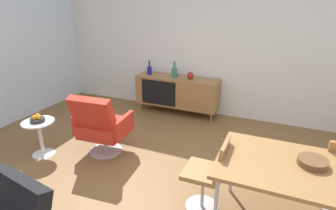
{
  "coord_description": "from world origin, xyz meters",
  "views": [
    {
      "loc": [
        1.29,
        -2.45,
        2.14
      ],
      "look_at": [
        0.07,
        0.39,
        0.94
      ],
      "focal_mm": 29.62,
      "sensor_mm": 36.0,
      "label": 1
    }
  ],
  "objects_px": {
    "dining_table": "(309,173)",
    "vase_ceramic_small": "(174,72)",
    "dining_chair_near_window": "(209,172)",
    "lounge_chair_red": "(101,124)",
    "fruit_bowl": "(37,119)",
    "vase_cobalt": "(190,75)",
    "vase_sculptural_dark": "(149,70)",
    "sideboard": "(177,91)",
    "side_table_round": "(40,134)",
    "wooden_bowl_on_table": "(313,162)"
  },
  "relations": [
    {
      "from": "dining_table",
      "to": "fruit_bowl",
      "type": "distance_m",
      "value": 3.41
    },
    {
      "from": "lounge_chair_red",
      "to": "dining_chair_near_window",
      "type": "bearing_deg",
      "value": -16.36
    },
    {
      "from": "vase_cobalt",
      "to": "vase_sculptural_dark",
      "type": "relative_size",
      "value": 0.48
    },
    {
      "from": "wooden_bowl_on_table",
      "to": "sideboard",
      "type": "bearing_deg",
      "value": 133.88
    },
    {
      "from": "vase_sculptural_dark",
      "to": "side_table_round",
      "type": "xyz_separation_m",
      "value": [
        -0.63,
        -2.23,
        -0.49
      ]
    },
    {
      "from": "dining_chair_near_window",
      "to": "lounge_chair_red",
      "type": "height_order",
      "value": "lounge_chair_red"
    },
    {
      "from": "vase_cobalt",
      "to": "fruit_bowl",
      "type": "distance_m",
      "value": 2.69
    },
    {
      "from": "vase_ceramic_small",
      "to": "wooden_bowl_on_table",
      "type": "xyz_separation_m",
      "value": [
        2.26,
        -2.29,
        -0.05
      ]
    },
    {
      "from": "dining_chair_near_window",
      "to": "lounge_chair_red",
      "type": "xyz_separation_m",
      "value": [
        -1.71,
        0.5,
        -0.0
      ]
    },
    {
      "from": "vase_ceramic_small",
      "to": "wooden_bowl_on_table",
      "type": "height_order",
      "value": "vase_ceramic_small"
    },
    {
      "from": "vase_ceramic_small",
      "to": "dining_chair_near_window",
      "type": "relative_size",
      "value": 0.35
    },
    {
      "from": "sideboard",
      "to": "dining_table",
      "type": "xyz_separation_m",
      "value": [
        2.19,
        -2.37,
        0.26
      ]
    },
    {
      "from": "dining_table",
      "to": "side_table_round",
      "type": "height_order",
      "value": "dining_table"
    },
    {
      "from": "vase_ceramic_small",
      "to": "side_table_round",
      "type": "height_order",
      "value": "vase_ceramic_small"
    },
    {
      "from": "vase_cobalt",
      "to": "vase_sculptural_dark",
      "type": "distance_m",
      "value": 0.85
    },
    {
      "from": "sideboard",
      "to": "vase_cobalt",
      "type": "relative_size",
      "value": 12.26
    },
    {
      "from": "fruit_bowl",
      "to": "wooden_bowl_on_table",
      "type": "bearing_deg",
      "value": -0.98
    },
    {
      "from": "side_table_round",
      "to": "vase_sculptural_dark",
      "type": "bearing_deg",
      "value": 74.37
    },
    {
      "from": "dining_table",
      "to": "dining_chair_near_window",
      "type": "distance_m",
      "value": 0.92
    },
    {
      "from": "vase_sculptural_dark",
      "to": "lounge_chair_red",
      "type": "height_order",
      "value": "vase_sculptural_dark"
    },
    {
      "from": "vase_sculptural_dark",
      "to": "dining_table",
      "type": "height_order",
      "value": "vase_sculptural_dark"
    },
    {
      "from": "dining_table",
      "to": "side_table_round",
      "type": "relative_size",
      "value": 3.08
    },
    {
      "from": "side_table_round",
      "to": "fruit_bowl",
      "type": "distance_m",
      "value": 0.24
    },
    {
      "from": "vase_cobalt",
      "to": "dining_table",
      "type": "distance_m",
      "value": 3.06
    },
    {
      "from": "sideboard",
      "to": "side_table_round",
      "type": "height_order",
      "value": "sideboard"
    },
    {
      "from": "wooden_bowl_on_table",
      "to": "side_table_round",
      "type": "xyz_separation_m",
      "value": [
        -3.42,
        0.06,
        -0.45
      ]
    },
    {
      "from": "sideboard",
      "to": "dining_chair_near_window",
      "type": "xyz_separation_m",
      "value": [
        1.3,
        -2.37,
        0.03
      ]
    },
    {
      "from": "vase_ceramic_small",
      "to": "fruit_bowl",
      "type": "bearing_deg",
      "value": -117.36
    },
    {
      "from": "sideboard",
      "to": "dining_chair_near_window",
      "type": "height_order",
      "value": "dining_chair_near_window"
    },
    {
      "from": "vase_ceramic_small",
      "to": "dining_table",
      "type": "height_order",
      "value": "vase_ceramic_small"
    },
    {
      "from": "sideboard",
      "to": "side_table_round",
      "type": "relative_size",
      "value": 3.08
    },
    {
      "from": "vase_cobalt",
      "to": "lounge_chair_red",
      "type": "bearing_deg",
      "value": -109.8
    },
    {
      "from": "sideboard",
      "to": "vase_cobalt",
      "type": "distance_m",
      "value": 0.43
    },
    {
      "from": "vase_sculptural_dark",
      "to": "dining_table",
      "type": "xyz_separation_m",
      "value": [
        2.78,
        -2.38,
        -0.11
      ]
    },
    {
      "from": "vase_cobalt",
      "to": "dining_table",
      "type": "bearing_deg",
      "value": -50.96
    },
    {
      "from": "dining_chair_near_window",
      "to": "sideboard",
      "type": "bearing_deg",
      "value": 118.65
    },
    {
      "from": "dining_chair_near_window",
      "to": "lounge_chair_red",
      "type": "distance_m",
      "value": 1.78
    },
    {
      "from": "fruit_bowl",
      "to": "vase_ceramic_small",
      "type": "bearing_deg",
      "value": 62.64
    },
    {
      "from": "vase_cobalt",
      "to": "dining_chair_near_window",
      "type": "distance_m",
      "value": 2.61
    },
    {
      "from": "lounge_chair_red",
      "to": "side_table_round",
      "type": "xyz_separation_m",
      "value": [
        -0.8,
        -0.36,
        -0.15
      ]
    },
    {
      "from": "lounge_chair_red",
      "to": "sideboard",
      "type": "bearing_deg",
      "value": 77.48
    },
    {
      "from": "side_table_round",
      "to": "dining_chair_near_window",
      "type": "bearing_deg",
      "value": -3.2
    },
    {
      "from": "vase_ceramic_small",
      "to": "side_table_round",
      "type": "relative_size",
      "value": 0.58
    },
    {
      "from": "dining_table",
      "to": "lounge_chair_red",
      "type": "bearing_deg",
      "value": 169.04
    },
    {
      "from": "vase_cobalt",
      "to": "vase_sculptural_dark",
      "type": "height_order",
      "value": "vase_sculptural_dark"
    },
    {
      "from": "sideboard",
      "to": "vase_sculptural_dark",
      "type": "xyz_separation_m",
      "value": [
        -0.59,
        0.0,
        0.37
      ]
    },
    {
      "from": "dining_table",
      "to": "fruit_bowl",
      "type": "xyz_separation_m",
      "value": [
        -3.4,
        0.14,
        -0.14
      ]
    },
    {
      "from": "fruit_bowl",
      "to": "vase_cobalt",
      "type": "bearing_deg",
      "value": 56.59
    },
    {
      "from": "dining_table",
      "to": "vase_ceramic_small",
      "type": "bearing_deg",
      "value": 133.38
    },
    {
      "from": "lounge_chair_red",
      "to": "fruit_bowl",
      "type": "bearing_deg",
      "value": -155.59
    }
  ]
}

